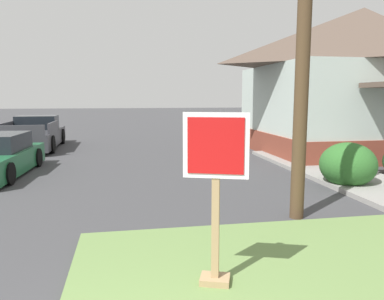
{
  "coord_description": "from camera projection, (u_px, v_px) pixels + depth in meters",
  "views": [
    {
      "loc": [
        0.29,
        -2.15,
        2.36
      ],
      "look_at": [
        1.45,
        4.28,
        1.43
      ],
      "focal_mm": 34.98,
      "sensor_mm": 36.0,
      "label": 1
    }
  ],
  "objects": [
    {
      "name": "grass_corner_patch",
      "position": [
        307.0,
        286.0,
        4.63
      ],
      "size": [
        5.9,
        4.49,
        0.08
      ],
      "primitive_type": "cube",
      "color": "#668447",
      "rests_on": "ground"
    },
    {
      "name": "stop_sign",
      "position": [
        216.0,
        201.0,
        4.46
      ],
      "size": [
        0.73,
        0.38,
        2.1
      ],
      "color": "#A3845B",
      "rests_on": "grass_corner_patch"
    },
    {
      "name": "manhole_cover",
      "position": [
        137.0,
        262.0,
        5.35
      ],
      "size": [
        0.7,
        0.7,
        0.02
      ],
      "primitive_type": "cylinder",
      "color": "black",
      "rests_on": "ground"
    },
    {
      "name": "pickup_truck_charcoal",
      "position": [
        35.0,
        135.0,
        17.24
      ],
      "size": [
        2.29,
        5.58,
        1.48
      ],
      "color": "#38383D",
      "rests_on": "ground"
    },
    {
      "name": "corner_house",
      "position": [
        360.0,
        79.0,
        15.84
      ],
      "size": [
        8.89,
        8.32,
        6.03
      ],
      "color": "brown",
      "rests_on": "ground"
    },
    {
      "name": "shrub_by_curb",
      "position": [
        348.0,
        165.0,
        9.85
      ],
      "size": [
        1.45,
        1.45,
        1.18
      ],
      "primitive_type": "ellipsoid",
      "color": "#2D6328",
      "rests_on": "ground"
    }
  ]
}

